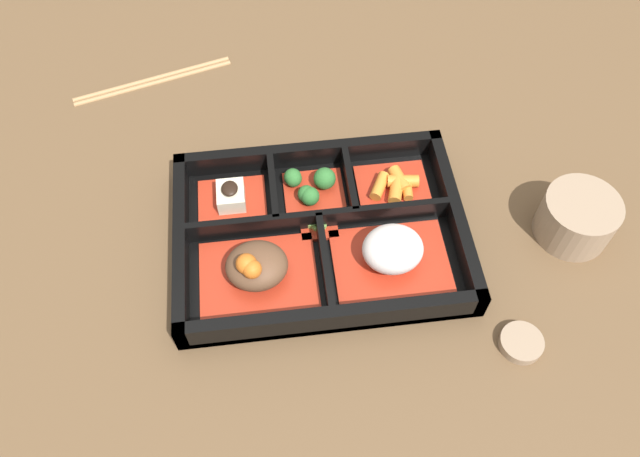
{
  "coord_description": "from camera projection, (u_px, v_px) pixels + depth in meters",
  "views": [
    {
      "loc": [
        0.05,
        0.4,
        0.63
      ],
      "look_at": [
        0.0,
        0.0,
        0.03
      ],
      "focal_mm": 35.0,
      "sensor_mm": 36.0,
      "label": 1
    }
  ],
  "objects": [
    {
      "name": "bowl_rice",
      "position": [
        392.0,
        252.0,
        0.7
      ],
      "size": [
        0.13,
        0.1,
        0.05
      ],
      "color": "#B22D19",
      "rests_on": "bento_base"
    },
    {
      "name": "bento_base",
      "position": [
        320.0,
        238.0,
        0.74
      ],
      "size": [
        0.34,
        0.24,
        0.01
      ],
      "color": "black",
      "rests_on": "ground_plane"
    },
    {
      "name": "sauce_dish",
      "position": [
        521.0,
        343.0,
        0.67
      ],
      "size": [
        0.05,
        0.05,
        0.01
      ],
      "color": "gray",
      "rests_on": "ground_plane"
    },
    {
      "name": "bowl_greens",
      "position": [
        310.0,
        187.0,
        0.76
      ],
      "size": [
        0.07,
        0.07,
        0.03
      ],
      "color": "#B22D19",
      "rests_on": "bento_base"
    },
    {
      "name": "bowl_tofu",
      "position": [
        232.0,
        199.0,
        0.76
      ],
      "size": [
        0.08,
        0.07,
        0.03
      ],
      "color": "#B22D19",
      "rests_on": "bento_base"
    },
    {
      "name": "bowl_stew",
      "position": [
        257.0,
        268.0,
        0.69
      ],
      "size": [
        0.13,
        0.1,
        0.06
      ],
      "color": "#B22D19",
      "rests_on": "bento_base"
    },
    {
      "name": "bowl_carrots",
      "position": [
        395.0,
        186.0,
        0.77
      ],
      "size": [
        0.09,
        0.07,
        0.02
      ],
      "color": "#B22D19",
      "rests_on": "bento_base"
    },
    {
      "name": "bento_rim",
      "position": [
        319.0,
        228.0,
        0.73
      ],
      "size": [
        0.34,
        0.24,
        0.04
      ],
      "color": "black",
      "rests_on": "ground_plane"
    },
    {
      "name": "ground_plane",
      "position": [
        320.0,
        240.0,
        0.75
      ],
      "size": [
        3.0,
        3.0,
        0.0
      ],
      "primitive_type": "plane",
      "color": "brown"
    },
    {
      "name": "chopsticks",
      "position": [
        153.0,
        79.0,
        0.89
      ],
      "size": [
        0.22,
        0.08,
        0.01
      ],
      "color": "#A87F51",
      "rests_on": "ground_plane"
    },
    {
      "name": "bowl_pickles",
      "position": [
        315.0,
        225.0,
        0.74
      ],
      "size": [
        0.04,
        0.04,
        0.01
      ],
      "color": "#B22D19",
      "rests_on": "bento_base"
    },
    {
      "name": "tea_cup",
      "position": [
        577.0,
        217.0,
        0.73
      ],
      "size": [
        0.09,
        0.09,
        0.06
      ],
      "color": "gray",
      "rests_on": "ground_plane"
    }
  ]
}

